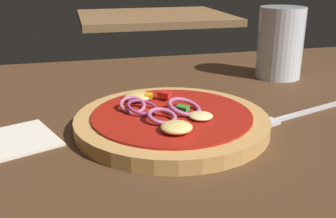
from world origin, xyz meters
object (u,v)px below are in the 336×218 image
object	(u,v)px
pizza	(171,121)
fork	(292,116)
napkin	(0,144)
beer_glass	(280,45)

from	to	relation	value
pizza	fork	distance (m)	0.17
fork	napkin	world-z (taller)	fork
fork	napkin	xyz separation A→B (m)	(-0.38, 0.00, -0.00)
beer_glass	napkin	size ratio (longest dim) A/B	0.86
fork	pizza	bearing A→B (deg)	179.34
pizza	beer_glass	world-z (taller)	beer_glass
pizza	beer_glass	xyz separation A→B (m)	(0.26, 0.20, 0.05)
fork	napkin	bearing A→B (deg)	179.56
pizza	fork	xyz separation A→B (m)	(0.17, -0.00, -0.01)
pizza	beer_glass	bearing A→B (deg)	37.29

